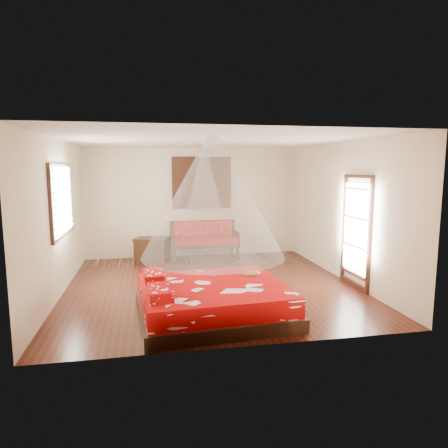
# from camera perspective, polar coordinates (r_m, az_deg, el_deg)

# --- Properties ---
(room) EXTENTS (5.54, 5.54, 2.84)m
(room) POSITION_cam_1_polar(r_m,az_deg,el_deg) (7.64, -1.97, 1.36)
(room) COLOR black
(room) RESTS_ON ground
(bed) EXTENTS (2.41, 2.21, 0.65)m
(bed) POSITION_cam_1_polar(r_m,az_deg,el_deg) (6.31, -1.76, -10.82)
(bed) COLOR black
(bed) RESTS_ON floor
(daybed) EXTENTS (1.69, 0.75, 0.94)m
(daybed) POSITION_cam_1_polar(r_m,az_deg,el_deg) (10.12, -2.88, -2.01)
(daybed) COLOR black
(daybed) RESTS_ON floor
(storage_chest) EXTENTS (0.96, 0.83, 0.56)m
(storage_chest) POSITION_cam_1_polar(r_m,az_deg,el_deg) (10.15, -10.19, -3.47)
(storage_chest) COLOR black
(storage_chest) RESTS_ON floor
(shutter_panel) EXTENTS (1.52, 0.06, 1.32)m
(shutter_panel) POSITION_cam_1_polar(r_m,az_deg,el_deg) (10.31, -3.20, 5.90)
(shutter_panel) COLOR black
(shutter_panel) RESTS_ON wall_back
(window_left) EXTENTS (0.10, 1.74, 1.34)m
(window_left) POSITION_cam_1_polar(r_m,az_deg,el_deg) (7.87, -22.14, 3.16)
(window_left) COLOR black
(window_left) RESTS_ON wall_left
(glazed_door) EXTENTS (0.08, 1.02, 2.16)m
(glazed_door) POSITION_cam_1_polar(r_m,az_deg,el_deg) (8.00, 18.34, -1.13)
(glazed_door) COLOR black
(glazed_door) RESTS_ON floor
(wine_tray) EXTENTS (0.29, 0.29, 0.23)m
(wine_tray) POSITION_cam_1_polar(r_m,az_deg,el_deg) (6.79, 3.80, -6.73)
(wine_tray) COLOR brown
(wine_tray) RESTS_ON bed
(mosquito_net_main) EXTENTS (2.18, 2.18, 1.80)m
(mosquito_net_main) POSITION_cam_1_polar(r_m,az_deg,el_deg) (5.99, -1.62, 3.81)
(mosquito_net_main) COLOR white
(mosquito_net_main) RESTS_ON ceiling
(mosquito_net_daybed) EXTENTS (0.87, 0.87, 1.50)m
(mosquito_net_daybed) POSITION_cam_1_polar(r_m,az_deg,el_deg) (9.84, -2.84, 6.38)
(mosquito_net_daybed) COLOR white
(mosquito_net_daybed) RESTS_ON ceiling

